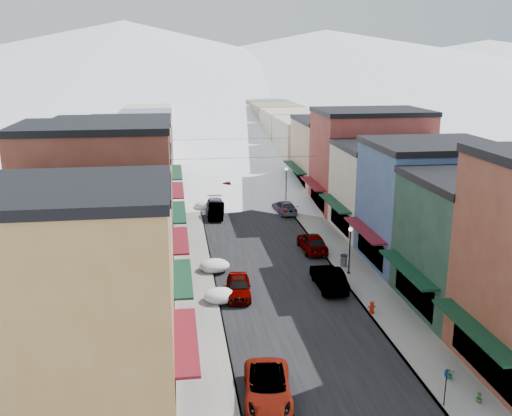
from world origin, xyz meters
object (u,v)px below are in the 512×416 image
object	(u,v)px
car_green_sedan	(329,278)
streetlamp_near	(350,245)
car_dark_hatch	(216,211)
fire_hydrant	(372,308)
car_white_suv	(268,387)
trash_can	(344,260)
car_silver_sedan	(238,286)

from	to	relation	value
car_green_sedan	streetlamp_near	size ratio (longest dim) A/B	1.33
car_dark_hatch	streetlamp_near	distance (m)	20.85
car_dark_hatch	fire_hydrant	size ratio (longest dim) A/B	5.33
car_white_suv	car_dark_hatch	size ratio (longest dim) A/B	1.12
car_white_suv	fire_hydrant	world-z (taller)	car_white_suv
car_white_suv	streetlamp_near	distance (m)	18.84
fire_hydrant	trash_can	xyz separation A→B (m)	(0.70, 9.00, 0.11)
car_dark_hatch	trash_can	distance (m)	19.38
car_white_suv	car_dark_hatch	bearing A→B (deg)	96.87
car_green_sedan	trash_can	bearing A→B (deg)	-121.19
car_white_suv	car_dark_hatch	world-z (taller)	car_dark_hatch
car_green_sedan	trash_can	distance (m)	4.68
car_dark_hatch	streetlamp_near	world-z (taller)	streetlamp_near
car_silver_sedan	streetlamp_near	size ratio (longest dim) A/B	1.15
car_dark_hatch	streetlamp_near	xyz separation A→B (m)	(9.35, -18.54, 1.84)
car_silver_sedan	trash_can	bearing A→B (deg)	30.52
car_dark_hatch	trash_can	xyz separation A→B (m)	(9.40, -16.94, -0.11)
car_white_suv	streetlamp_near	bearing A→B (deg)	66.91
trash_can	streetlamp_near	size ratio (longest dim) A/B	0.26
car_silver_sedan	car_dark_hatch	bearing A→B (deg)	94.98
car_green_sedan	car_white_suv	bearing A→B (deg)	62.81
car_silver_sedan	car_green_sedan	bearing A→B (deg)	8.89
trash_can	car_white_suv	bearing A→B (deg)	-117.82
car_white_suv	fire_hydrant	xyz separation A→B (m)	(8.71, 8.84, -0.18)
car_dark_hatch	trash_can	bearing A→B (deg)	-54.35
car_green_sedan	car_dark_hatch	bearing A→B (deg)	-71.83
fire_hydrant	streetlamp_near	size ratio (longest dim) A/B	0.22
car_silver_sedan	car_dark_hatch	size ratio (longest dim) A/B	0.96
car_white_suv	car_green_sedan	distance (m)	15.50
car_white_suv	car_silver_sedan	xyz separation A→B (m)	(0.01, 13.35, 0.04)
car_white_suv	car_dark_hatch	distance (m)	34.78
car_silver_sedan	trash_can	size ratio (longest dim) A/B	4.49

